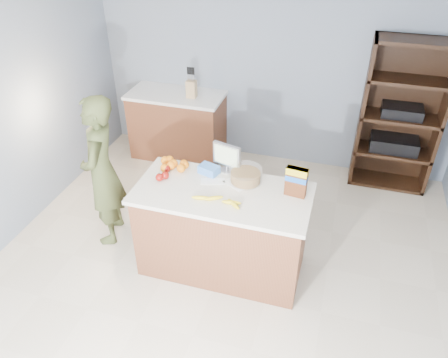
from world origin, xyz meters
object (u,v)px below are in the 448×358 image
(counter_peninsula, at_px, (222,233))
(shelving_unit, at_px, (399,118))
(person, at_px, (102,172))
(tv, at_px, (227,156))
(cereal_box, at_px, (296,180))

(counter_peninsula, relative_size, shelving_unit, 0.87)
(counter_peninsula, distance_m, person, 1.33)
(person, height_order, tv, person)
(person, distance_m, cereal_box, 1.90)
(tv, bearing_deg, cereal_box, -16.82)
(counter_peninsula, bearing_deg, person, 174.71)
(shelving_unit, relative_size, person, 1.13)
(person, xyz_separation_m, tv, (1.21, 0.21, 0.27))
(tv, distance_m, cereal_box, 0.70)
(shelving_unit, bearing_deg, cereal_box, -115.92)
(person, relative_size, cereal_box, 5.79)
(shelving_unit, bearing_deg, tv, -133.08)
(cereal_box, bearing_deg, counter_peninsula, -168.34)
(cereal_box, bearing_deg, tv, 163.18)
(person, bearing_deg, tv, 83.01)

